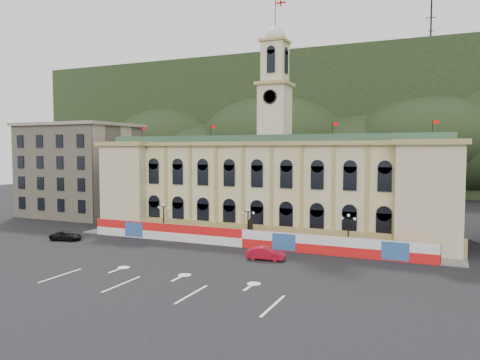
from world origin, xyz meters
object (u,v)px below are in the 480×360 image
at_px(statue, 251,235).
at_px(red_sedan, 266,253).
at_px(lamp_center, 248,223).
at_px(black_suv, 66,236).

relative_size(statue, red_sedan, 0.77).
distance_m(lamp_center, black_suv, 27.16).
relative_size(lamp_center, black_suv, 1.03).
bearing_deg(red_sedan, statue, 26.93).
bearing_deg(lamp_center, black_suv, -162.92).
xyz_separation_m(lamp_center, black_suv, (-25.86, -7.95, -2.43)).
xyz_separation_m(statue, black_suv, (-25.86, -8.95, -0.54)).
xyz_separation_m(statue, red_sedan, (5.48, -8.51, -0.41)).
height_order(statue, red_sedan, statue).
bearing_deg(statue, black_suv, -160.91).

